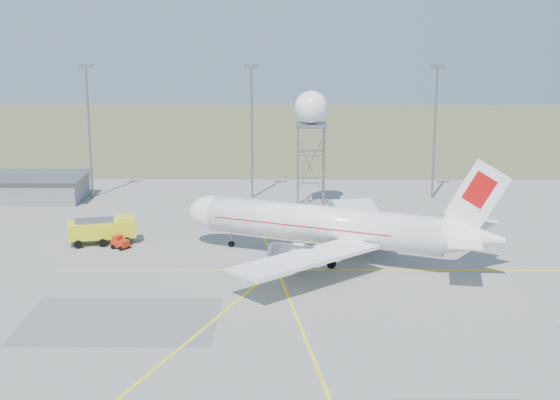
{
  "coord_description": "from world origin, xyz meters",
  "views": [
    {
      "loc": [
        -4.55,
        -52.5,
        27.25
      ],
      "look_at": [
        -5.43,
        40.0,
        5.66
      ],
      "focal_mm": 50.0,
      "sensor_mm": 36.0,
      "label": 1
    }
  ],
  "objects_px": {
    "airliner_main": "(328,226)",
    "baggage_tug": "(120,244)",
    "radar_tower": "(311,143)",
    "fire_truck": "(104,231)"
  },
  "relations": [
    {
      "from": "airliner_main",
      "to": "baggage_tug",
      "type": "xyz_separation_m",
      "value": [
        -25.02,
        4.05,
        -3.39
      ]
    },
    {
      "from": "radar_tower",
      "to": "fire_truck",
      "type": "bearing_deg",
      "value": -143.65
    },
    {
      "from": "airliner_main",
      "to": "fire_truck",
      "type": "distance_m",
      "value": 28.22
    },
    {
      "from": "radar_tower",
      "to": "fire_truck",
      "type": "relative_size",
      "value": 1.99
    },
    {
      "from": "airliner_main",
      "to": "radar_tower",
      "type": "relative_size",
      "value": 2.13
    },
    {
      "from": "airliner_main",
      "to": "baggage_tug",
      "type": "distance_m",
      "value": 25.57
    },
    {
      "from": "airliner_main",
      "to": "baggage_tug",
      "type": "bearing_deg",
      "value": 13.25
    },
    {
      "from": "radar_tower",
      "to": "baggage_tug",
      "type": "xyz_separation_m",
      "value": [
        -23.71,
        -21.33,
        -9.06
      ]
    },
    {
      "from": "radar_tower",
      "to": "fire_truck",
      "type": "distance_m",
      "value": 33.43
    },
    {
      "from": "radar_tower",
      "to": "baggage_tug",
      "type": "bearing_deg",
      "value": -138.03
    }
  ]
}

